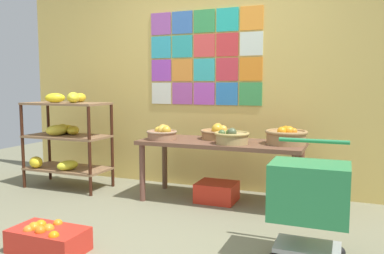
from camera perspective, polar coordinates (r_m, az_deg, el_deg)
name	(u,v)px	position (r m, az deg, el deg)	size (l,w,h in m)	color
ground	(149,237)	(3.24, -6.33, -15.66)	(9.25, 9.25, 0.00)	#76755A
back_wall_with_art	(216,61)	(4.54, 3.45, 9.54)	(5.10, 0.07, 2.94)	#D5B65D
banana_shelf_unit	(65,133)	(4.80, -17.97, -0.88)	(0.97, 0.56, 1.12)	#381A0E
display_table	(221,148)	(4.00, 4.27, -3.09)	(1.66, 0.65, 0.63)	brown
fruit_basket_left	(162,133)	(4.11, -4.35, -0.89)	(0.32, 0.32, 0.16)	#9B6E50
fruit_basket_centre	(218,133)	(4.13, 3.86, -0.88)	(0.38, 0.38, 0.17)	#9E7042
fruit_basket_right	(232,137)	(3.80, 5.79, -1.43)	(0.34, 0.34, 0.16)	#A58B54
fruit_basket_back_right	(286,136)	(3.85, 13.56, -1.26)	(0.40, 0.40, 0.18)	#987347
produce_crate_under_table	(217,192)	(4.11, 3.64, -9.41)	(0.40, 0.35, 0.20)	red
orange_crate_foreground	(48,239)	(3.12, -20.25, -15.04)	(0.55, 0.31, 0.22)	red
shopping_cart	(309,195)	(2.78, 16.70, -9.49)	(0.51, 0.42, 0.82)	black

